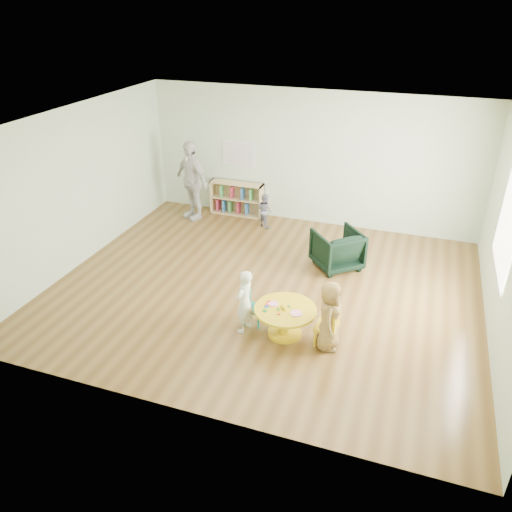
{
  "coord_description": "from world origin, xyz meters",
  "views": [
    {
      "loc": [
        2.24,
        -6.9,
        4.46
      ],
      "look_at": [
        -0.06,
        -0.3,
        0.75
      ],
      "focal_mm": 35.0,
      "sensor_mm": 36.0,
      "label": 1
    }
  ],
  "objects_px": {
    "child_left": "(244,302)",
    "adult_caretaker": "(192,180)",
    "kid_chair_left": "(252,307)",
    "toddler": "(265,210)",
    "kid_chair_right": "(329,326)",
    "armchair": "(337,249)",
    "activity_table": "(285,316)",
    "bookshelf": "(237,198)",
    "child_right": "(329,316)"
  },
  "relations": [
    {
      "from": "adult_caretaker",
      "to": "child_right",
      "type": "bearing_deg",
      "value": -14.91
    },
    {
      "from": "kid_chair_right",
      "to": "kid_chair_left",
      "type": "bearing_deg",
      "value": 87.39
    },
    {
      "from": "activity_table",
      "to": "armchair",
      "type": "distance_m",
      "value": 2.29
    },
    {
      "from": "kid_chair_left",
      "to": "toddler",
      "type": "xyz_separation_m",
      "value": [
        -0.93,
        3.43,
        0.09
      ]
    },
    {
      "from": "activity_table",
      "to": "kid_chair_right",
      "type": "distance_m",
      "value": 0.65
    },
    {
      "from": "bookshelf",
      "to": "child_left",
      "type": "distance_m",
      "value": 4.43
    },
    {
      "from": "child_right",
      "to": "armchair",
      "type": "bearing_deg",
      "value": 1.45
    },
    {
      "from": "bookshelf",
      "to": "child_right",
      "type": "height_order",
      "value": "child_right"
    },
    {
      "from": "toddler",
      "to": "activity_table",
      "type": "bearing_deg",
      "value": 145.99
    },
    {
      "from": "toddler",
      "to": "kid_chair_right",
      "type": "bearing_deg",
      "value": 154.23
    },
    {
      "from": "activity_table",
      "to": "child_right",
      "type": "xyz_separation_m",
      "value": [
        0.65,
        -0.08,
        0.21
      ]
    },
    {
      "from": "kid_chair_right",
      "to": "child_left",
      "type": "distance_m",
      "value": 1.26
    },
    {
      "from": "kid_chair_right",
      "to": "child_left",
      "type": "relative_size",
      "value": 0.58
    },
    {
      "from": "adult_caretaker",
      "to": "bookshelf",
      "type": "bearing_deg",
      "value": 60.28
    },
    {
      "from": "kid_chair_right",
      "to": "child_right",
      "type": "relative_size",
      "value": 0.55
    },
    {
      "from": "kid_chair_left",
      "to": "toddler",
      "type": "relative_size",
      "value": 0.71
    },
    {
      "from": "kid_chair_left",
      "to": "toddler",
      "type": "height_order",
      "value": "toddler"
    },
    {
      "from": "activity_table",
      "to": "toddler",
      "type": "distance_m",
      "value": 3.84
    },
    {
      "from": "child_left",
      "to": "activity_table",
      "type": "bearing_deg",
      "value": 109.72
    },
    {
      "from": "bookshelf",
      "to": "adult_caretaker",
      "type": "distance_m",
      "value": 1.1
    },
    {
      "from": "kid_chair_right",
      "to": "toddler",
      "type": "distance_m",
      "value": 4.16
    },
    {
      "from": "kid_chair_left",
      "to": "bookshelf",
      "type": "height_order",
      "value": "bookshelf"
    },
    {
      "from": "kid_chair_left",
      "to": "child_right",
      "type": "xyz_separation_m",
      "value": [
        1.2,
        -0.2,
        0.24
      ]
    },
    {
      "from": "activity_table",
      "to": "kid_chair_right",
      "type": "xyz_separation_m",
      "value": [
        0.65,
        -0.02,
        -0.0
      ]
    },
    {
      "from": "child_right",
      "to": "toddler",
      "type": "height_order",
      "value": "child_right"
    },
    {
      "from": "activity_table",
      "to": "child_right",
      "type": "relative_size",
      "value": 0.86
    },
    {
      "from": "child_right",
      "to": "toddler",
      "type": "relative_size",
      "value": 1.43
    },
    {
      "from": "activity_table",
      "to": "armchair",
      "type": "height_order",
      "value": "armchair"
    },
    {
      "from": "kid_chair_left",
      "to": "kid_chair_right",
      "type": "height_order",
      "value": "kid_chair_right"
    },
    {
      "from": "activity_table",
      "to": "bookshelf",
      "type": "relative_size",
      "value": 0.75
    },
    {
      "from": "activity_table",
      "to": "toddler",
      "type": "relative_size",
      "value": 1.23
    },
    {
      "from": "kid_chair_right",
      "to": "bookshelf",
      "type": "height_order",
      "value": "bookshelf"
    },
    {
      "from": "child_right",
      "to": "toddler",
      "type": "bearing_deg",
      "value": 23.77
    },
    {
      "from": "kid_chair_left",
      "to": "adult_caretaker",
      "type": "xyz_separation_m",
      "value": [
        -2.57,
        3.36,
        0.58
      ]
    },
    {
      "from": "kid_chair_right",
      "to": "bookshelf",
      "type": "xyz_separation_m",
      "value": [
        -2.95,
        4.02,
        0.06
      ]
    },
    {
      "from": "kid_chair_right",
      "to": "adult_caretaker",
      "type": "distance_m",
      "value": 5.18
    },
    {
      "from": "bookshelf",
      "to": "kid_chair_left",
      "type": "bearing_deg",
      "value": -65.83
    },
    {
      "from": "kid_chair_left",
      "to": "adult_caretaker",
      "type": "height_order",
      "value": "adult_caretaker"
    },
    {
      "from": "child_left",
      "to": "adult_caretaker",
      "type": "height_order",
      "value": "adult_caretaker"
    },
    {
      "from": "child_right",
      "to": "bookshelf",
      "type": "bearing_deg",
      "value": 29.17
    },
    {
      "from": "activity_table",
      "to": "bookshelf",
      "type": "bearing_deg",
      "value": 119.84
    },
    {
      "from": "child_left",
      "to": "child_right",
      "type": "height_order",
      "value": "child_right"
    },
    {
      "from": "bookshelf",
      "to": "child_right",
      "type": "relative_size",
      "value": 1.15
    },
    {
      "from": "activity_table",
      "to": "armchair",
      "type": "xyz_separation_m",
      "value": [
        0.32,
        2.27,
        0.05
      ]
    },
    {
      "from": "armchair",
      "to": "child_left",
      "type": "bearing_deg",
      "value": 28.55
    },
    {
      "from": "kid_chair_left",
      "to": "child_left",
      "type": "distance_m",
      "value": 0.31
    },
    {
      "from": "kid_chair_right",
      "to": "armchair",
      "type": "distance_m",
      "value": 2.32
    },
    {
      "from": "kid_chair_left",
      "to": "bookshelf",
      "type": "distance_m",
      "value": 4.25
    },
    {
      "from": "child_right",
      "to": "toddler",
      "type": "distance_m",
      "value": 4.21
    },
    {
      "from": "kid_chair_left",
      "to": "bookshelf",
      "type": "bearing_deg",
      "value": -153.69
    }
  ]
}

